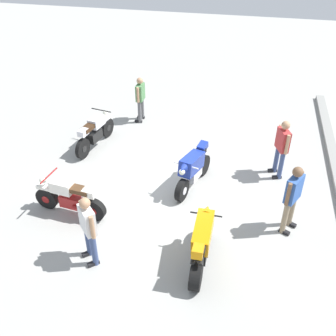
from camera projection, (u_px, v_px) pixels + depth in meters
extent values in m
plane|color=#9E9E99|center=(169.00, 187.00, 10.87)|extent=(40.00, 40.00, 0.00)
cylinder|color=black|center=(206.00, 231.00, 8.99)|extent=(0.60, 0.16, 0.60)
cylinder|color=black|center=(196.00, 276.00, 7.91)|extent=(0.60, 0.23, 0.60)
cylinder|color=black|center=(206.00, 231.00, 8.99)|extent=(0.21, 0.18, 0.21)
cylinder|color=black|center=(196.00, 276.00, 7.91)|extent=(0.21, 0.18, 0.21)
cube|color=black|center=(201.00, 251.00, 8.36)|extent=(0.56, 0.28, 0.32)
cube|color=orange|center=(203.00, 232.00, 8.25)|extent=(0.99, 0.36, 0.57)
cone|color=orange|center=(207.00, 211.00, 8.58)|extent=(0.36, 0.34, 0.39)
cube|color=black|center=(200.00, 243.00, 7.89)|extent=(0.60, 0.26, 0.12)
cube|color=orange|center=(198.00, 251.00, 7.60)|extent=(0.35, 0.22, 0.23)
cylinder|color=black|center=(202.00, 256.00, 7.73)|extent=(0.40, 0.09, 0.17)
cylinder|color=black|center=(194.00, 255.00, 7.76)|extent=(0.40, 0.09, 0.17)
cylinder|color=black|center=(206.00, 214.00, 8.46)|extent=(0.04, 0.70, 0.04)
sphere|color=silver|center=(207.00, 210.00, 8.67)|extent=(0.16, 0.16, 0.16)
cylinder|color=black|center=(107.00, 128.00, 13.02)|extent=(0.65, 0.24, 0.64)
cylinder|color=black|center=(83.00, 149.00, 11.92)|extent=(0.65, 0.24, 0.64)
cylinder|color=black|center=(107.00, 128.00, 13.02)|extent=(0.25, 0.18, 0.22)
cylinder|color=black|center=(83.00, 149.00, 11.92)|extent=(0.25, 0.18, 0.22)
cube|color=black|center=(94.00, 136.00, 12.38)|extent=(0.60, 0.38, 0.32)
cube|color=silver|center=(96.00, 122.00, 12.30)|extent=(0.61, 0.42, 0.30)
cube|color=silver|center=(106.00, 118.00, 12.82)|extent=(0.46, 0.24, 0.08)
cube|color=#382314|center=(89.00, 127.00, 11.95)|extent=(0.64, 0.37, 0.12)
cube|color=silver|center=(83.00, 132.00, 11.73)|extent=(0.36, 0.28, 0.18)
cylinder|color=black|center=(83.00, 142.00, 12.16)|extent=(0.57, 0.21, 0.16)
cylinder|color=black|center=(101.00, 110.00, 12.41)|extent=(0.17, 0.69, 0.04)
sphere|color=silver|center=(105.00, 113.00, 12.69)|extent=(0.16, 0.16, 0.16)
cylinder|color=black|center=(47.00, 198.00, 9.99)|extent=(0.23, 0.62, 0.60)
cylinder|color=black|center=(94.00, 210.00, 9.61)|extent=(0.23, 0.62, 0.60)
cylinder|color=maroon|center=(47.00, 198.00, 9.99)|extent=(0.20, 0.23, 0.21)
cylinder|color=maroon|center=(94.00, 210.00, 9.61)|extent=(0.20, 0.23, 0.21)
cube|color=maroon|center=(72.00, 201.00, 9.73)|extent=(0.35, 0.59, 0.32)
cube|color=white|center=(62.00, 186.00, 9.56)|extent=(0.39, 0.60, 0.30)
cube|color=white|center=(45.00, 188.00, 9.80)|extent=(0.21, 0.46, 0.08)
cube|color=#4C331E|center=(78.00, 190.00, 9.42)|extent=(0.33, 0.63, 0.12)
cube|color=white|center=(89.00, 193.00, 9.35)|extent=(0.26, 0.34, 0.18)
cylinder|color=maroon|center=(82.00, 210.00, 9.52)|extent=(0.18, 0.57, 0.16)
cylinder|color=maroon|center=(49.00, 176.00, 9.51)|extent=(0.70, 0.12, 0.04)
sphere|color=silver|center=(43.00, 180.00, 9.69)|extent=(0.16, 0.16, 0.16)
cylinder|color=black|center=(182.00, 190.00, 10.25)|extent=(0.62, 0.31, 0.60)
cylinder|color=black|center=(202.00, 165.00, 11.24)|extent=(0.64, 0.37, 0.60)
cylinder|color=silver|center=(182.00, 190.00, 10.25)|extent=(0.25, 0.23, 0.21)
cylinder|color=silver|center=(202.00, 165.00, 11.24)|extent=(0.25, 0.23, 0.21)
cube|color=silver|center=(194.00, 173.00, 10.73)|extent=(0.61, 0.41, 0.32)
cube|color=navy|center=(192.00, 164.00, 10.39)|extent=(1.05, 0.60, 0.57)
cone|color=navy|center=(183.00, 169.00, 9.93)|extent=(0.43, 0.42, 0.39)
cube|color=black|center=(198.00, 154.00, 10.64)|extent=(0.65, 0.41, 0.12)
cube|color=navy|center=(203.00, 147.00, 10.82)|extent=(0.39, 0.30, 0.23)
cylinder|color=silver|center=(199.00, 152.00, 10.91)|extent=(0.41, 0.19, 0.17)
cylinder|color=silver|center=(204.00, 154.00, 10.85)|extent=(0.41, 0.19, 0.17)
cylinder|color=silver|center=(186.00, 165.00, 10.02)|extent=(0.22, 0.69, 0.04)
sphere|color=silver|center=(182.00, 172.00, 9.90)|extent=(0.16, 0.16, 0.16)
cylinder|color=gray|center=(285.00, 218.00, 9.15)|extent=(0.18, 0.18, 0.89)
cube|color=black|center=(284.00, 232.00, 9.34)|extent=(0.21, 0.28, 0.08)
cylinder|color=gray|center=(291.00, 210.00, 9.37)|extent=(0.18, 0.18, 0.89)
cube|color=black|center=(291.00, 224.00, 9.56)|extent=(0.21, 0.28, 0.08)
cube|color=#3359A5|center=(294.00, 189.00, 8.83)|extent=(0.54, 0.42, 0.63)
cylinder|color=brown|center=(288.00, 194.00, 8.63)|extent=(0.12, 0.12, 0.59)
cylinder|color=brown|center=(300.00, 182.00, 9.00)|extent=(0.12, 0.12, 0.59)
sphere|color=brown|center=(298.00, 172.00, 8.56)|extent=(0.24, 0.24, 0.24)
cylinder|color=#384772|center=(88.00, 240.00, 8.58)|extent=(0.18, 0.18, 0.85)
cube|color=black|center=(88.00, 253.00, 8.77)|extent=(0.25, 0.26, 0.08)
cylinder|color=#384772|center=(94.00, 250.00, 8.34)|extent=(0.18, 0.18, 0.85)
cube|color=black|center=(93.00, 263.00, 8.53)|extent=(0.25, 0.26, 0.08)
cube|color=silver|center=(87.00, 220.00, 8.05)|extent=(0.50, 0.49, 0.60)
cylinder|color=tan|center=(82.00, 211.00, 8.24)|extent=(0.13, 0.13, 0.57)
cylinder|color=tan|center=(92.00, 228.00, 7.83)|extent=(0.13, 0.13, 0.57)
sphere|color=tan|center=(85.00, 203.00, 7.79)|extent=(0.23, 0.23, 0.23)
cylinder|color=#384772|center=(276.00, 159.00, 11.24)|extent=(0.17, 0.17, 0.86)
cube|color=black|center=(272.00, 170.00, 11.46)|extent=(0.19, 0.28, 0.08)
cylinder|color=#384772|center=(281.00, 166.00, 10.96)|extent=(0.17, 0.17, 0.86)
cube|color=black|center=(277.00, 177.00, 11.18)|extent=(0.19, 0.28, 0.08)
cube|color=#B23333|center=(283.00, 140.00, 10.68)|extent=(0.53, 0.38, 0.61)
cylinder|color=tan|center=(279.00, 134.00, 10.91)|extent=(0.12, 0.12, 0.58)
cylinder|color=tan|center=(287.00, 145.00, 10.44)|extent=(0.12, 0.12, 0.58)
sphere|color=tan|center=(286.00, 125.00, 10.43)|extent=(0.23, 0.23, 0.23)
cylinder|color=#59595B|center=(142.00, 108.00, 14.03)|extent=(0.13, 0.13, 0.80)
cube|color=black|center=(141.00, 117.00, 14.25)|extent=(0.10, 0.26, 0.08)
cylinder|color=#59595B|center=(140.00, 112.00, 13.78)|extent=(0.13, 0.13, 0.80)
cube|color=black|center=(139.00, 121.00, 13.99)|extent=(0.10, 0.26, 0.08)
cube|color=#4C7F4C|center=(140.00, 92.00, 13.51)|extent=(0.45, 0.23, 0.57)
cylinder|color=tan|center=(142.00, 89.00, 13.72)|extent=(0.09, 0.09, 0.53)
cylinder|color=tan|center=(138.00, 95.00, 13.29)|extent=(0.09, 0.09, 0.53)
sphere|color=tan|center=(140.00, 81.00, 13.27)|extent=(0.22, 0.22, 0.22)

